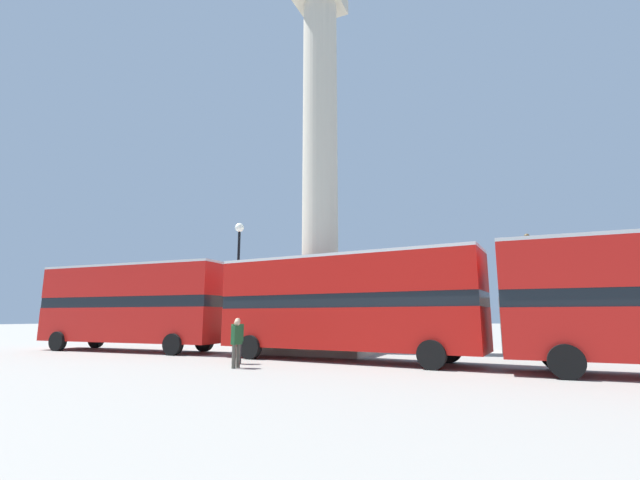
% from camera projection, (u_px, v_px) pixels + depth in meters
% --- Properties ---
extents(ground_plane, '(200.00, 200.00, 0.00)m').
position_uv_depth(ground_plane, '(320.00, 351.00, 22.25)').
color(ground_plane, gray).
extents(monument_column, '(6.28, 6.28, 22.35)m').
position_uv_depth(monument_column, '(320.00, 220.00, 23.49)').
color(monument_column, '#BCB29E').
rests_on(monument_column, ground_plane).
extents(bus_a, '(10.79, 3.18, 4.48)m').
position_uv_depth(bus_a, '(133.00, 303.00, 22.68)').
color(bus_a, red).
rests_on(bus_a, ground_plane).
extents(bus_b, '(11.20, 3.59, 4.29)m').
position_uv_depth(bus_b, '(345.00, 302.00, 17.78)').
color(bus_b, '#B7140F').
rests_on(bus_b, ground_plane).
extents(equestrian_statue, '(3.11, 2.25, 6.02)m').
position_uv_depth(equestrian_statue, '(534.00, 317.00, 21.43)').
color(equestrian_statue, '#BCB29E').
rests_on(equestrian_statue, ground_plane).
extents(street_lamp, '(0.47, 0.47, 6.70)m').
position_uv_depth(street_lamp, '(238.00, 273.00, 22.37)').
color(street_lamp, black).
rests_on(street_lamp, ground_plane).
extents(pedestrian_near_lamp, '(0.38, 0.48, 1.72)m').
position_uv_depth(pedestrian_near_lamp, '(237.00, 338.00, 16.49)').
color(pedestrian_near_lamp, '#28282D').
rests_on(pedestrian_near_lamp, ground_plane).
extents(pedestrian_by_plinth, '(0.22, 0.45, 1.67)m').
position_uv_depth(pedestrian_by_plinth, '(237.00, 341.00, 15.11)').
color(pedestrian_by_plinth, '#4C473D').
rests_on(pedestrian_by_plinth, ground_plane).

